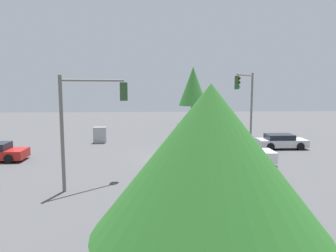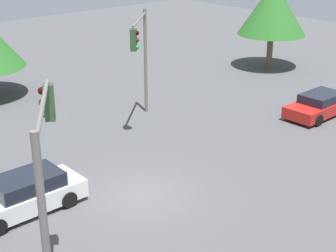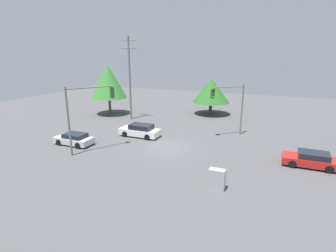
{
  "view_description": "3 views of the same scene",
  "coord_description": "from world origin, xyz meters",
  "px_view_note": "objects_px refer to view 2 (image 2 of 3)",
  "views": [
    {
      "loc": [
        1.91,
        23.75,
        5.46
      ],
      "look_at": [
        0.71,
        -0.76,
        2.28
      ],
      "focal_mm": 35.0,
      "sensor_mm": 36.0,
      "label": 1
    },
    {
      "loc": [
        -11.42,
        -14.17,
        10.21
      ],
      "look_at": [
        0.32,
        -1.22,
        3.25
      ],
      "focal_mm": 55.0,
      "sensor_mm": 36.0,
      "label": 2
    },
    {
      "loc": [
        10.11,
        -23.14,
        9.24
      ],
      "look_at": [
        0.72,
        -1.02,
        2.54
      ],
      "focal_mm": 28.0,
      "sensor_mm": 36.0,
      "label": 3
    }
  ],
  "objects_px": {
    "sedan_red": "(319,105)",
    "traffic_signal_main": "(47,180)",
    "sedan_white": "(24,195)",
    "traffic_signal_cross": "(141,49)"
  },
  "relations": [
    {
      "from": "sedan_red",
      "to": "traffic_signal_main",
      "type": "xyz_separation_m",
      "value": [
        -19.38,
        -4.42,
        3.81
      ]
    },
    {
      "from": "sedan_white",
      "to": "sedan_red",
      "type": "xyz_separation_m",
      "value": [
        17.23,
        -1.69,
        -0.06
      ]
    },
    {
      "from": "sedan_white",
      "to": "sedan_red",
      "type": "height_order",
      "value": "sedan_white"
    },
    {
      "from": "sedan_red",
      "to": "traffic_signal_main",
      "type": "relative_size",
      "value": 0.67
    },
    {
      "from": "traffic_signal_cross",
      "to": "sedan_red",
      "type": "bearing_deg",
      "value": 101.28
    },
    {
      "from": "sedan_red",
      "to": "traffic_signal_main",
      "type": "height_order",
      "value": "traffic_signal_main"
    },
    {
      "from": "sedan_red",
      "to": "traffic_signal_main",
      "type": "distance_m",
      "value": 20.24
    },
    {
      "from": "sedan_white",
      "to": "traffic_signal_cross",
      "type": "xyz_separation_m",
      "value": [
        9.25,
        4.23,
        3.37
      ]
    },
    {
      "from": "traffic_signal_cross",
      "to": "sedan_white",
      "type": "bearing_deg",
      "value": -17.56
    },
    {
      "from": "sedan_red",
      "to": "sedan_white",
      "type": "bearing_deg",
      "value": 84.4
    }
  ]
}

